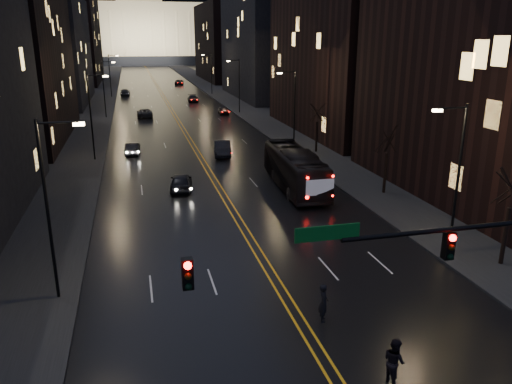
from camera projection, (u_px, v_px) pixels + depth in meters
road at (156, 84)px, 138.59m from camera, size 20.00×320.00×0.02m
sidewalk_left at (104, 85)px, 135.37m from camera, size 8.00×320.00×0.16m
sidewalk_right at (206, 83)px, 141.78m from camera, size 8.00×320.00×0.16m
center_line at (156, 84)px, 138.59m from camera, size 0.62×320.00×0.01m
building_left_mid at (3, 24)px, 59.18m from camera, size 12.00×30.00×28.00m
building_left_far at (52, 51)px, 95.60m from camera, size 12.00×34.00×20.00m
building_left_dist at (75, 39)px, 139.50m from camera, size 12.00×40.00×24.00m
building_right_near at (504, 44)px, 37.85m from camera, size 12.00×26.00×24.00m
building_right_mid at (264, 35)px, 104.31m from camera, size 12.00×34.00×26.00m
building_right_dist at (223, 42)px, 149.40m from camera, size 12.00×40.00×22.00m
capitol at (141, 27)px, 244.76m from camera, size 90.00×50.00×58.50m
traffic_signal at (506, 252)px, 17.91m from camera, size 17.29×0.45×7.00m
streetlamp_right_near at (456, 173)px, 28.31m from camera, size 2.13×0.25×9.00m
streetlamp_left_near at (51, 202)px, 23.36m from camera, size 2.13×0.25×9.00m
streetlamp_right_mid at (293, 106)px, 56.12m from camera, size 2.13×0.25×9.00m
streetlamp_left_mid at (92, 112)px, 51.18m from camera, size 2.13×0.25×9.00m
streetlamp_right_far at (238, 83)px, 83.93m from camera, size 2.13×0.25×9.00m
streetlamp_left_far at (105, 86)px, 78.99m from camera, size 2.13×0.25×9.00m
streetlamp_right_dist at (211, 72)px, 111.75m from camera, size 2.13×0.25×9.00m
streetlamp_left_dist at (111, 73)px, 106.80m from camera, size 2.13×0.25×9.00m
tree_right_near at (512, 190)px, 27.12m from camera, size 2.40×2.40×6.65m
tree_right_mid at (388, 141)px, 40.10m from camera, size 2.40×2.40×6.65m
tree_right_far at (317, 113)px, 54.93m from camera, size 2.40×2.40×6.65m
bus at (295, 169)px, 42.64m from camera, size 3.52×12.33×3.40m
oncoming_car_a at (181, 182)px, 42.30m from camera, size 2.35×4.59×1.50m
oncoming_car_b at (132, 148)px, 55.35m from camera, size 1.75×4.18×1.34m
oncoming_car_c at (145, 113)px, 80.88m from camera, size 2.41×5.17×1.43m
oncoming_car_d at (125, 92)px, 111.17m from camera, size 2.17×5.09×1.46m
receding_car_a at (222, 148)px, 54.71m from camera, size 2.38×5.14×1.63m
receding_car_b at (223, 111)px, 83.87m from camera, size 1.72×3.89×1.30m
receding_car_c at (193, 99)px, 99.83m from camera, size 2.12×4.81×1.37m
receding_car_d at (179, 82)px, 136.46m from camera, size 2.91×5.25×1.39m
pedestrian_a at (324, 303)px, 22.68m from camera, size 0.62×0.77×1.85m
pedestrian_b at (394, 361)px, 18.57m from camera, size 0.63×0.98×1.89m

